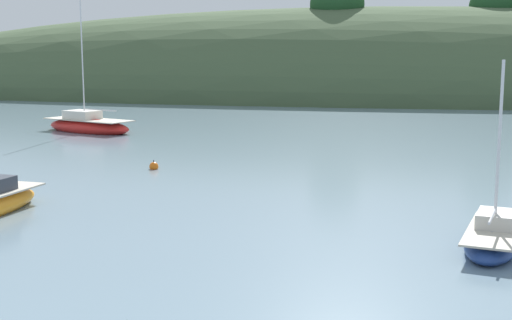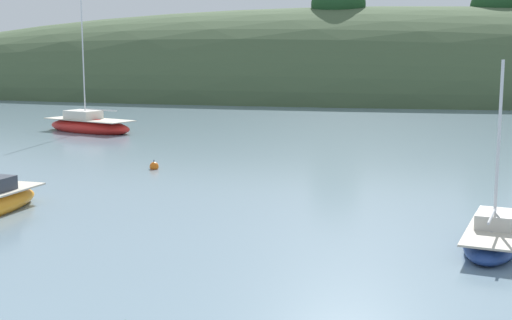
{
  "view_description": "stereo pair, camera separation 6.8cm",
  "coord_description": "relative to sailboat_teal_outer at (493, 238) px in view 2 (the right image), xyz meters",
  "views": [
    {
      "loc": [
        5.81,
        -7.07,
        5.53
      ],
      "look_at": [
        0.0,
        20.0,
        1.2
      ],
      "focal_mm": 48.13,
      "sensor_mm": 36.0,
      "label": 1
    },
    {
      "loc": [
        5.88,
        -7.06,
        5.53
      ],
      "look_at": [
        0.0,
        20.0,
        1.2
      ],
      "focal_mm": 48.13,
      "sensor_mm": 36.0,
      "label": 2
    }
  ],
  "objects": [
    {
      "name": "far_shoreline_hill",
      "position": [
        -8.36,
        67.77,
        -0.22
      ],
      "size": [
        150.0,
        36.0,
        25.54
      ],
      "color": "#425638",
      "rests_on": "ground"
    },
    {
      "name": "sailboat_teal_outer",
      "position": [
        0.0,
        0.0,
        0.0
      ],
      "size": [
        2.43,
        4.74,
        5.51
      ],
      "color": "navy",
      "rests_on": "ground"
    },
    {
      "name": "sailboat_grey_yawl",
      "position": [
        -24.46,
        24.68,
        0.14
      ],
      "size": [
        7.87,
        5.09,
        9.59
      ],
      "color": "red",
      "rests_on": "ground"
    },
    {
      "name": "mooring_buoy_channel",
      "position": [
        -14.31,
        10.69,
        -0.17
      ],
      "size": [
        0.44,
        0.44,
        0.54
      ],
      "color": "orange",
      "rests_on": "ground"
    }
  ]
}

